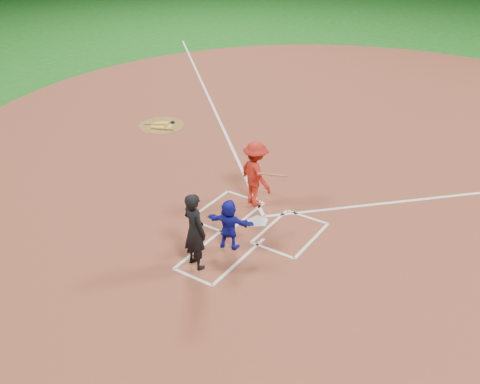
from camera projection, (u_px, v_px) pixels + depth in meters
The scene contains 13 objects.
ground at pixel (258, 222), 14.08m from camera, with size 120.00×120.00×0.00m, color #165817.
home_plate_dirt at pixel (349, 144), 18.45m from camera, with size 28.00×28.00×0.01m, color brown.
home_plate at pixel (258, 221), 14.07m from camera, with size 0.60×0.60×0.02m, color silver.
on_deck_circle at pixel (162, 125), 19.92m from camera, with size 1.70×1.70×0.01m, color brown.
on_deck_logo at pixel (162, 125), 19.92m from camera, with size 0.80×0.80×0.00m, color yellow.
on_deck_bat_a at pixel (169, 123), 20.01m from camera, with size 0.06×0.06×0.84m, color #A66F3C.
on_deck_bat_b at pixel (156, 124), 19.93m from camera, with size 0.06×0.06×0.84m, color olive.
on_deck_bat_c at pixel (162, 129), 19.54m from camera, with size 0.06×0.06×0.84m, color olive.
bat_weight_donut at pixel (172, 122), 20.10m from camera, with size 0.19×0.19×0.05m, color black.
catcher at pixel (229, 224), 12.76m from camera, with size 1.20×0.38×1.29m, color #1418A2.
umpire at pixel (195, 231), 11.97m from camera, with size 0.69×0.45×1.89m, color black.
chalk_markings at pixel (341, 151), 17.93m from camera, with size 28.35×17.32×0.01m.
batter_at_plate at pixel (256, 174), 14.45m from camera, with size 1.57×1.11×1.85m.
Camera 1 is at (6.17, -10.20, 7.56)m, focal length 40.00 mm.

